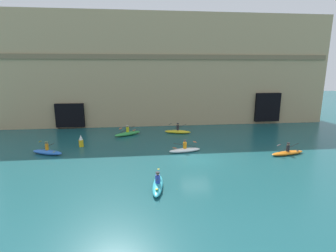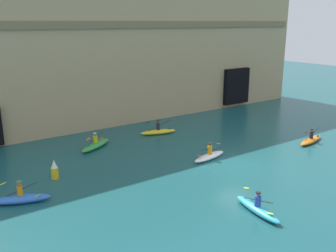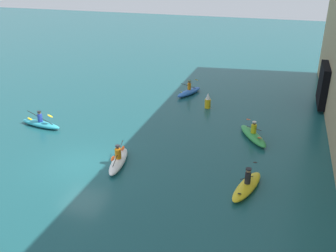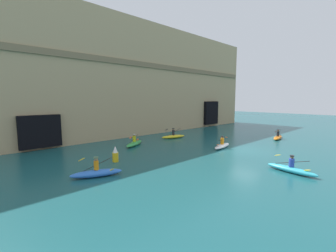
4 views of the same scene
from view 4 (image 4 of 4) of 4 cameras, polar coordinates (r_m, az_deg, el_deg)
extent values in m
plane|color=#195156|center=(22.02, 18.96, -5.87)|extent=(120.00, 120.00, 0.00)
cube|color=tan|center=(32.64, -10.22, 11.28)|extent=(44.64, 7.97, 14.56)
cube|color=#79674A|center=(29.58, -5.84, 15.23)|extent=(43.75, 0.24, 0.62)
cube|color=black|center=(23.87, -29.73, -1.21)|extent=(3.55, 0.70, 3.03)
cube|color=black|center=(39.49, 10.78, 3.32)|extent=(3.47, 0.70, 3.92)
ellipsoid|color=#33B2C6|center=(16.74, 28.79, -9.67)|extent=(1.09, 3.24, 0.39)
cylinder|color=#2D47B7|center=(16.62, 28.88, -8.16)|extent=(0.32, 0.32, 0.53)
sphere|color=#9E704C|center=(16.53, 28.96, -6.92)|extent=(0.21, 0.21, 0.21)
cylinder|color=#232328|center=(16.52, 28.98, -6.64)|extent=(0.26, 0.26, 0.06)
cylinder|color=black|center=(16.61, 28.89, -8.07)|extent=(0.33, 2.09, 0.66)
ellipsoid|color=yellow|center=(16.33, 31.82, -9.52)|extent=(0.24, 0.46, 0.17)
ellipsoid|color=yellow|center=(16.95, 26.09, -6.65)|extent=(0.24, 0.46, 0.17)
ellipsoid|color=blue|center=(14.64, -17.68, -11.36)|extent=(3.10, 1.80, 0.44)
cylinder|color=orange|center=(14.49, -17.76, -9.50)|extent=(0.29, 0.29, 0.55)
sphere|color=#9E704C|center=(14.39, -17.81, -8.00)|extent=(0.23, 0.23, 0.23)
cylinder|color=#4C6B4C|center=(14.37, -17.83, -7.63)|extent=(0.29, 0.29, 0.06)
cylinder|color=black|center=(14.49, -17.76, -9.40)|extent=(1.62, 1.04, 0.90)
ellipsoid|color=yellow|center=(14.50, -21.11, -7.95)|extent=(0.45, 0.38, 0.23)
ellipsoid|color=yellow|center=(14.52, -14.39, -10.82)|extent=(0.45, 0.38, 0.23)
ellipsoid|color=orange|center=(29.76, 26.10, -2.63)|extent=(3.44, 1.40, 0.33)
cylinder|color=#232328|center=(29.70, 26.15, -1.79)|extent=(0.29, 0.29, 0.55)
sphere|color=#9E704C|center=(29.64, 26.19, -1.05)|extent=(0.23, 0.23, 0.23)
cylinder|color=#232328|center=(29.63, 26.20, -0.86)|extent=(0.29, 0.29, 0.06)
cylinder|color=black|center=(29.69, 26.15, -1.74)|extent=(2.12, 0.24, 0.81)
ellipsoid|color=black|center=(30.64, 26.57, -2.17)|extent=(0.45, 0.22, 0.20)
ellipsoid|color=black|center=(28.74, 25.70, -1.28)|extent=(0.45, 0.22, 0.20)
ellipsoid|color=yellow|center=(27.12, 1.36, -2.71)|extent=(3.20, 1.56, 0.40)
cylinder|color=#232328|center=(27.04, 1.37, -1.68)|extent=(0.29, 0.29, 0.58)
sphere|color=#9E704C|center=(26.98, 1.37, -0.83)|extent=(0.23, 0.23, 0.23)
cylinder|color=#232328|center=(26.97, 1.37, -0.63)|extent=(0.29, 0.29, 0.06)
cylinder|color=black|center=(27.04, 1.37, -1.62)|extent=(2.02, 0.54, 0.92)
ellipsoid|color=black|center=(26.53, -0.34, -0.92)|extent=(0.46, 0.28, 0.22)
ellipsoid|color=black|center=(27.58, 3.01, -2.29)|extent=(0.46, 0.28, 0.22)
ellipsoid|color=white|center=(22.42, 13.57, -4.96)|extent=(3.11, 1.22, 0.38)
cylinder|color=orange|center=(22.33, 13.60, -3.75)|extent=(0.34, 0.34, 0.58)
sphere|color=brown|center=(22.26, 13.63, -2.75)|extent=(0.21, 0.21, 0.21)
cylinder|color=#232328|center=(22.25, 13.64, -2.54)|extent=(0.26, 0.26, 0.06)
cylinder|color=black|center=(22.32, 13.60, -3.68)|extent=(2.20, 0.40, 0.51)
ellipsoid|color=#D84C19|center=(21.47, 12.53, -4.64)|extent=(0.46, 0.25, 0.14)
ellipsoid|color=#D84C19|center=(23.19, 14.60, -2.79)|extent=(0.46, 0.25, 0.14)
ellipsoid|color=green|center=(23.12, -8.55, -4.43)|extent=(3.24, 2.36, 0.43)
cylinder|color=gold|center=(23.03, -8.58, -3.22)|extent=(0.34, 0.34, 0.56)
sphere|color=brown|center=(22.96, -8.59, -2.30)|extent=(0.20, 0.20, 0.20)
cylinder|color=silver|center=(22.95, -8.60, -2.10)|extent=(0.25, 0.25, 0.06)
cylinder|color=black|center=(23.02, -8.58, -3.16)|extent=(1.71, 1.06, 0.59)
ellipsoid|color=#D84C19|center=(22.20, -9.49, -2.90)|extent=(0.47, 0.38, 0.17)
ellipsoid|color=#D84C19|center=(23.85, -7.73, -3.39)|extent=(0.47, 0.38, 0.17)
cylinder|color=yellow|center=(17.56, -13.21, -7.71)|extent=(0.45, 0.45, 0.70)
cone|color=white|center=(17.42, -13.27, -5.79)|extent=(0.38, 0.38, 0.50)
camera|label=1|loc=(18.39, 85.65, 10.21)|focal=28.00mm
camera|label=2|loc=(8.29, 123.23, 29.63)|focal=40.00mm
camera|label=3|loc=(40.61, 17.09, 14.68)|focal=40.00mm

